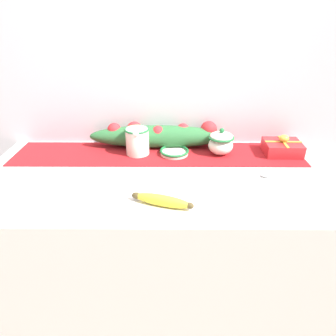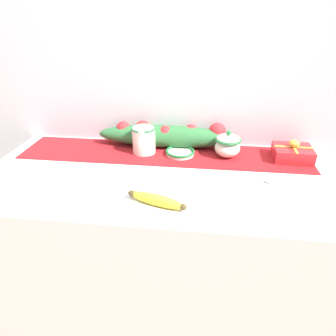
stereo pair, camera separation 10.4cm
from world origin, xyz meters
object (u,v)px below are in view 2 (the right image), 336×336
at_px(banana, 156,200).
at_px(spoon, 265,181).
at_px(small_dish, 180,152).
at_px(gift_box, 292,153).
at_px(cream_pitcher, 144,139).
at_px(sugar_bowl, 228,145).

relative_size(banana, spoon, 1.08).
relative_size(small_dish, spoon, 0.66).
bearing_deg(banana, gift_box, 37.73).
distance_m(small_dish, gift_box, 0.45).
relative_size(cream_pitcher, banana, 0.61).
xyz_separation_m(cream_pitcher, small_dish, (0.15, -0.01, -0.05)).
bearing_deg(sugar_bowl, banana, -121.91).
relative_size(banana, gift_box, 1.31).
bearing_deg(sugar_bowl, small_dish, -178.33).
height_order(sugar_bowl, banana, sugar_bowl).
distance_m(spoon, gift_box, 0.24).
bearing_deg(banana, sugar_bowl, 58.09).
distance_m(cream_pitcher, small_dish, 0.16).
height_order(sugar_bowl, spoon, sugar_bowl).
bearing_deg(sugar_bowl, cream_pitcher, 179.75).
distance_m(sugar_bowl, small_dish, 0.20).
bearing_deg(cream_pitcher, small_dish, -2.67).
xyz_separation_m(cream_pitcher, spoon, (0.47, -0.19, -0.06)).
relative_size(cream_pitcher, spoon, 0.66).
bearing_deg(gift_box, banana, -142.27).
bearing_deg(spoon, sugar_bowl, 118.32).
distance_m(banana, spoon, 0.40).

